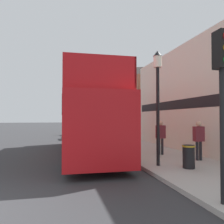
# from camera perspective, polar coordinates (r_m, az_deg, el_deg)

# --- Properties ---
(ground_plane) EXTENTS (144.00, 144.00, 0.00)m
(ground_plane) POSITION_cam_1_polar(r_m,az_deg,el_deg) (25.94, -19.37, -5.92)
(ground_plane) COLOR #333335
(sidewalk) EXTENTS (3.63, 108.00, 0.14)m
(sidewalk) POSITION_cam_1_polar(r_m,az_deg,el_deg) (23.37, -1.47, -6.32)
(sidewalk) COLOR #ADAAA3
(sidewalk) RESTS_ON ground_plane
(brick_terrace_rear) EXTENTS (6.00, 18.30, 8.74)m
(brick_terrace_rear) POSITION_cam_1_polar(r_m,az_deg,el_deg) (28.98, 5.99, 3.13)
(brick_terrace_rear) COLOR #9E664C
(brick_terrace_rear) RESTS_ON ground_plane
(tour_bus) EXTENTS (2.88, 10.78, 4.18)m
(tour_bus) POSITION_cam_1_polar(r_m,az_deg,el_deg) (12.36, -6.65, -2.07)
(tour_bus) COLOR red
(tour_bus) RESTS_ON ground_plane
(parked_car_ahead_of_bus) EXTENTS (1.92, 4.35, 1.47)m
(parked_car_ahead_of_bus) POSITION_cam_1_polar(r_m,az_deg,el_deg) (21.41, -8.24, -5.09)
(parked_car_ahead_of_bus) COLOR black
(parked_car_ahead_of_bus) RESTS_ON ground_plane
(pedestrian_second) EXTENTS (0.45, 0.25, 1.72)m
(pedestrian_second) POSITION_cam_1_polar(r_m,az_deg,el_deg) (10.49, 21.70, -6.03)
(pedestrian_second) COLOR #232328
(pedestrian_second) RESTS_ON sidewalk
(pedestrian_third) EXTENTS (0.45, 0.25, 1.72)m
(pedestrian_third) POSITION_cam_1_polar(r_m,az_deg,el_deg) (11.47, 12.58, -5.71)
(pedestrian_third) COLOR #232328
(pedestrian_third) RESTS_ON sidewalk
(traffic_signal) EXTENTS (0.28, 0.42, 3.82)m
(traffic_signal) POSITION_cam_1_polar(r_m,az_deg,el_deg) (5.45, 26.96, 8.29)
(traffic_signal) COLOR black
(traffic_signal) RESTS_ON sidewalk
(lamp_post_nearest) EXTENTS (0.35, 0.35, 4.56)m
(lamp_post_nearest) POSITION_cam_1_polar(r_m,az_deg,el_deg) (8.93, 11.85, 6.72)
(lamp_post_nearest) COLOR black
(lamp_post_nearest) RESTS_ON sidewalk
(lamp_post_second) EXTENTS (0.35, 0.35, 4.83)m
(lamp_post_second) POSITION_cam_1_polar(r_m,az_deg,el_deg) (18.19, -1.56, 3.00)
(lamp_post_second) COLOR black
(lamp_post_second) RESTS_ON sidewalk
(lamp_post_third) EXTENTS (0.35, 0.35, 4.45)m
(lamp_post_third) POSITION_cam_1_polar(r_m,az_deg,el_deg) (27.74, -6.22, 0.96)
(lamp_post_third) COLOR black
(lamp_post_third) RESTS_ON sidewalk
(litter_bin) EXTENTS (0.48, 0.48, 0.86)m
(litter_bin) POSITION_cam_1_polar(r_m,az_deg,el_deg) (8.78, 19.39, -10.74)
(litter_bin) COLOR black
(litter_bin) RESTS_ON sidewalk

